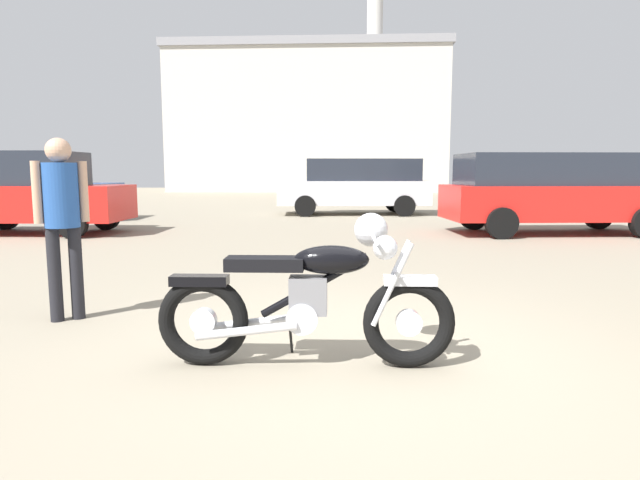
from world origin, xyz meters
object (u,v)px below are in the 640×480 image
Objects in this scene: dark_sedan_left at (31,192)px; vintage_motorcycle at (313,297)px; pale_sedan_back at (550,191)px; red_hatchback_near at (356,185)px; silver_sedan_mid at (39,190)px; bystander at (62,210)px.

vintage_motorcycle is at bearing -50.52° from dark_sedan_left.
red_hatchback_near is (-4.17, 5.11, 0.00)m from pale_sedan_back.
silver_sedan_mid is 3.75m from dark_sedan_left.
vintage_motorcycle is at bearing 83.46° from red_hatchback_near.
bystander is at bearing 72.67° from red_hatchback_near.
vintage_motorcycle is 13.45m from red_hatchback_near.
pale_sedan_back is at bearing 59.72° from vintage_motorcycle.
bystander reaches higher than vintage_motorcycle.
pale_sedan_back is (6.97, 7.29, -0.08)m from bystander.
vintage_motorcycle is 0.43× the size of pale_sedan_back.
dark_sedan_left is at bearing 34.11° from red_hatchback_near.
pale_sedan_back is 1.23× the size of dark_sedan_left.
bystander is 10.09m from pale_sedan_back.
pale_sedan_back is 13.36m from silver_sedan_mid.
bystander is 12.71m from red_hatchback_near.
pale_sedan_back is 11.33m from dark_sedan_left.
dark_sedan_left is at bearing 129.70° from vintage_motorcycle.
vintage_motorcycle is at bearing 123.96° from silver_sedan_mid.
dark_sedan_left reaches higher than silver_sedan_mid.
dark_sedan_left is at bearing 177.62° from pale_sedan_back.
vintage_motorcycle is 0.43× the size of red_hatchback_near.
silver_sedan_mid is (-6.12, 9.97, -0.18)m from bystander.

